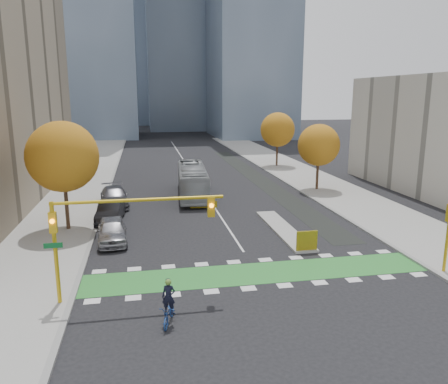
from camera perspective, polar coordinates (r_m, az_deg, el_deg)
name	(u,v)px	position (r m, az deg, el deg)	size (l,w,h in m)	color
ground	(265,284)	(24.31, 5.33, -11.86)	(300.00, 300.00, 0.00)	black
sidewalk_west	(65,205)	(43.06, -20.01, -1.57)	(7.00, 120.00, 0.15)	gray
sidewalk_east	(338,193)	(46.79, 14.63, -0.12)	(7.00, 120.00, 0.15)	gray
curb_west	(104,203)	(42.60, -15.37, -1.40)	(0.30, 120.00, 0.16)	gray
curb_east	(306,194)	(45.43, 10.62, -0.30)	(0.30, 120.00, 0.16)	gray
bike_crossing	(258,273)	(25.63, 4.41, -10.50)	(20.00, 3.00, 0.01)	#287D2D
centre_line	(188,167)	(62.38, -4.72, 3.29)	(0.15, 70.00, 0.01)	silver
bike_lane_paint	(257,178)	(53.99, 4.34, 1.84)	(2.50, 50.00, 0.01)	black
median_island	(283,229)	(33.44, 7.75, -4.86)	(1.60, 10.00, 0.16)	gray
hazard_board	(307,241)	(28.94, 10.77, -6.26)	(1.40, 0.12, 1.30)	yellow
tower_ne	(251,8)	(111.24, 3.52, 22.91)	(18.00, 24.00, 60.00)	#47566B
tower_far	(144,5)	(164.02, -10.45, 22.92)	(26.00, 26.00, 80.00)	#47566B
tree_west	(63,157)	(34.04, -20.32, 4.34)	(5.20, 5.20, 8.22)	#332114
tree_east_near	(319,145)	(47.21, 12.27, 6.01)	(4.40, 4.40, 7.08)	#332114
tree_east_far	(278,130)	(62.32, 7.01, 8.08)	(4.80, 4.80, 7.65)	#332114
traffic_signal_west	(110,223)	(21.66, -14.72, -3.94)	(8.53, 0.56, 5.20)	#BF9914
cyclist	(169,309)	(20.28, -7.20, -14.91)	(1.13, 1.95, 2.13)	navy
bus	(192,181)	(44.03, -4.15, 1.50)	(2.68, 11.43, 3.18)	#989C9F
parked_car_a	(112,230)	(31.37, -14.42, -4.89)	(1.97, 4.89, 1.67)	#959499
parked_car_b	(110,211)	(36.41, -14.61, -2.47)	(1.77, 5.08, 1.68)	black
parked_car_c	(114,197)	(41.47, -14.15, -0.60)	(2.39, 5.88, 1.71)	#4C4B50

